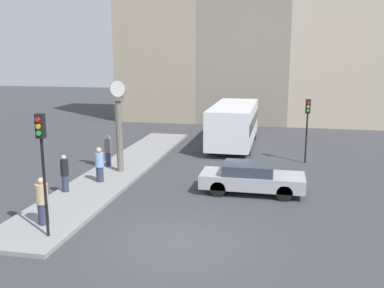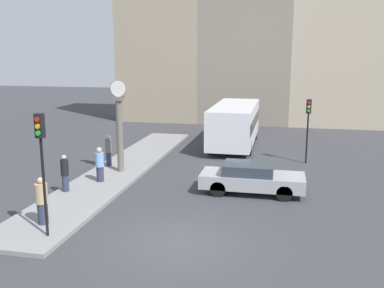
% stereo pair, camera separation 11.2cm
% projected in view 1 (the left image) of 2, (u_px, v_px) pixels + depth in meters
% --- Properties ---
extents(ground_plane, '(120.00, 120.00, 0.00)m').
position_uv_depth(ground_plane, '(180.00, 242.00, 13.68)').
color(ground_plane, '#38383D').
extents(sidewalk_corner, '(2.74, 19.46, 0.15)m').
position_uv_depth(sidewalk_corner, '(121.00, 169.00, 22.06)').
color(sidewalk_corner, gray).
rests_on(sidewalk_corner, ground_plane).
extents(building_row, '(22.75, 5.00, 15.96)m').
position_uv_depth(building_row, '(246.00, 32.00, 36.57)').
color(building_row, gray).
rests_on(building_row, ground_plane).
extents(sedan_car, '(4.41, 1.72, 1.30)m').
position_uv_depth(sedan_car, '(251.00, 178.00, 18.36)').
color(sedan_car, '#9E9EA3').
rests_on(sedan_car, ground_plane).
extents(bus_distant, '(2.61, 7.99, 2.70)m').
position_uv_depth(bus_distant, '(234.00, 122.00, 27.67)').
color(bus_distant, silver).
rests_on(bus_distant, ground_plane).
extents(traffic_light_near, '(0.26, 0.24, 3.97)m').
position_uv_depth(traffic_light_near, '(42.00, 150.00, 13.17)').
color(traffic_light_near, black).
rests_on(traffic_light_near, sidewalk_corner).
extents(traffic_light_far, '(0.26, 0.24, 3.52)m').
position_uv_depth(traffic_light_far, '(307.00, 118.00, 23.06)').
color(traffic_light_far, black).
rests_on(traffic_light_far, ground_plane).
extents(street_clock, '(0.84, 0.41, 4.52)m').
position_uv_depth(street_clock, '(119.00, 127.00, 20.92)').
color(street_clock, '#666056').
rests_on(street_clock, sidewalk_corner).
extents(pedestrian_grey_jacket, '(0.34, 0.34, 1.63)m').
position_uv_depth(pedestrian_grey_jacket, '(108.00, 150.00, 22.26)').
color(pedestrian_grey_jacket, '#2D334C').
rests_on(pedestrian_grey_jacket, sidewalk_corner).
extents(pedestrian_blue_stripe, '(0.39, 0.39, 1.60)m').
position_uv_depth(pedestrian_blue_stripe, '(99.00, 165.00, 19.48)').
color(pedestrian_blue_stripe, '#2D334C').
rests_on(pedestrian_blue_stripe, sidewalk_corner).
extents(pedestrian_tan_coat, '(0.42, 0.42, 1.66)m').
position_uv_depth(pedestrian_tan_coat, '(42.00, 201.00, 14.56)').
color(pedestrian_tan_coat, '#2D334C').
rests_on(pedestrian_tan_coat, sidewalk_corner).
extents(pedestrian_black_jacket, '(0.33, 0.33, 1.59)m').
position_uv_depth(pedestrian_black_jacket, '(65.00, 173.00, 18.05)').
color(pedestrian_black_jacket, '#2D334C').
rests_on(pedestrian_black_jacket, sidewalk_corner).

